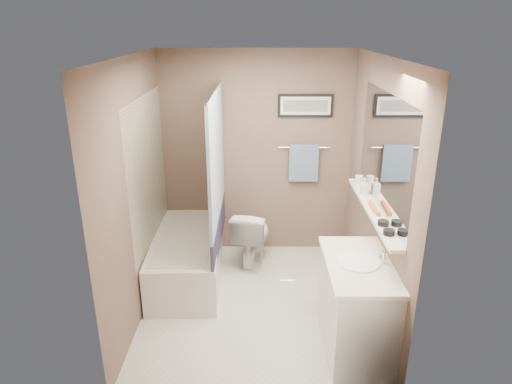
{
  "coord_description": "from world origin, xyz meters",
  "views": [
    {
      "loc": [
        0.02,
        -3.89,
        2.67
      ],
      "look_at": [
        0.0,
        0.15,
        1.15
      ],
      "focal_mm": 32.0,
      "sensor_mm": 36.0,
      "label": 1
    }
  ],
  "objects_px": {
    "vanity": "(357,309)",
    "soap_bottle": "(364,186)",
    "hair_brush_back": "(373,206)",
    "hair_brush_front": "(375,209)",
    "candle_bowl_far": "(383,223)",
    "bathtub": "(187,258)",
    "toilet": "(252,236)",
    "glass_jar": "(359,181)",
    "candle_bowl_near": "(389,232)"
  },
  "relations": [
    {
      "from": "glass_jar",
      "to": "candle_bowl_far",
      "type": "bearing_deg",
      "value": -90.0
    },
    {
      "from": "candle_bowl_near",
      "to": "bathtub",
      "type": "bearing_deg",
      "value": 146.16
    },
    {
      "from": "candle_bowl_near",
      "to": "soap_bottle",
      "type": "distance_m",
      "value": 0.9
    },
    {
      "from": "vanity",
      "to": "candle_bowl_far",
      "type": "distance_m",
      "value": 0.77
    },
    {
      "from": "toilet",
      "to": "candle_bowl_near",
      "type": "relative_size",
      "value": 7.53
    },
    {
      "from": "vanity",
      "to": "glass_jar",
      "type": "bearing_deg",
      "value": 80.05
    },
    {
      "from": "toilet",
      "to": "hair_brush_front",
      "type": "xyz_separation_m",
      "value": [
        1.08,
        -1.11,
        0.8
      ]
    },
    {
      "from": "candle_bowl_near",
      "to": "candle_bowl_far",
      "type": "distance_m",
      "value": 0.17
    },
    {
      "from": "toilet",
      "to": "vanity",
      "type": "relative_size",
      "value": 0.75
    },
    {
      "from": "glass_jar",
      "to": "soap_bottle",
      "type": "relative_size",
      "value": 0.64
    },
    {
      "from": "bathtub",
      "to": "vanity",
      "type": "height_order",
      "value": "vanity"
    },
    {
      "from": "bathtub",
      "to": "candle_bowl_far",
      "type": "height_order",
      "value": "candle_bowl_far"
    },
    {
      "from": "bathtub",
      "to": "candle_bowl_near",
      "type": "bearing_deg",
      "value": -36.06
    },
    {
      "from": "candle_bowl_near",
      "to": "hair_brush_back",
      "type": "relative_size",
      "value": 0.41
    },
    {
      "from": "candle_bowl_far",
      "to": "hair_brush_back",
      "type": "height_order",
      "value": "hair_brush_back"
    },
    {
      "from": "bathtub",
      "to": "toilet",
      "type": "height_order",
      "value": "toilet"
    },
    {
      "from": "bathtub",
      "to": "glass_jar",
      "type": "height_order",
      "value": "glass_jar"
    },
    {
      "from": "hair_brush_front",
      "to": "soap_bottle",
      "type": "distance_m",
      "value": 0.45
    },
    {
      "from": "hair_brush_front",
      "to": "hair_brush_back",
      "type": "relative_size",
      "value": 1.0
    },
    {
      "from": "hair_brush_back",
      "to": "soap_bottle",
      "type": "bearing_deg",
      "value": 90.0
    },
    {
      "from": "hair_brush_front",
      "to": "hair_brush_back",
      "type": "xyz_separation_m",
      "value": [
        0.0,
        0.07,
        0.0
      ]
    },
    {
      "from": "vanity",
      "to": "soap_bottle",
      "type": "bearing_deg",
      "value": 77.46
    },
    {
      "from": "vanity",
      "to": "candle_bowl_near",
      "type": "bearing_deg",
      "value": -14.04
    },
    {
      "from": "bathtub",
      "to": "candle_bowl_far",
      "type": "relative_size",
      "value": 16.67
    },
    {
      "from": "toilet",
      "to": "candle_bowl_far",
      "type": "bearing_deg",
      "value": 139.97
    },
    {
      "from": "candle_bowl_far",
      "to": "hair_brush_front",
      "type": "bearing_deg",
      "value": 90.0
    },
    {
      "from": "vanity",
      "to": "glass_jar",
      "type": "xyz_separation_m",
      "value": [
        0.19,
        1.09,
        0.77
      ]
    },
    {
      "from": "candle_bowl_near",
      "to": "glass_jar",
      "type": "distance_m",
      "value": 1.13
    },
    {
      "from": "bathtub",
      "to": "vanity",
      "type": "bearing_deg",
      "value": -37.96
    },
    {
      "from": "hair_brush_back",
      "to": "soap_bottle",
      "type": "height_order",
      "value": "soap_bottle"
    },
    {
      "from": "candle_bowl_far",
      "to": "hair_brush_back",
      "type": "bearing_deg",
      "value": 90.0
    },
    {
      "from": "hair_brush_front",
      "to": "glass_jar",
      "type": "height_order",
      "value": "glass_jar"
    },
    {
      "from": "toilet",
      "to": "bathtub",
      "type": "bearing_deg",
      "value": 39.1
    },
    {
      "from": "bathtub",
      "to": "hair_brush_back",
      "type": "xyz_separation_m",
      "value": [
        1.79,
        -0.67,
        0.89
      ]
    },
    {
      "from": "toilet",
      "to": "soap_bottle",
      "type": "xyz_separation_m",
      "value": [
        1.08,
        -0.66,
        0.85
      ]
    },
    {
      "from": "toilet",
      "to": "candle_bowl_far",
      "type": "distance_m",
      "value": 1.93
    },
    {
      "from": "toilet",
      "to": "vanity",
      "type": "height_order",
      "value": "vanity"
    },
    {
      "from": "candle_bowl_near",
      "to": "hair_brush_back",
      "type": "xyz_separation_m",
      "value": [
        0.0,
        0.52,
        0.0
      ]
    },
    {
      "from": "soap_bottle",
      "to": "hair_brush_back",
      "type": "bearing_deg",
      "value": -90.0
    },
    {
      "from": "candle_bowl_far",
      "to": "soap_bottle",
      "type": "distance_m",
      "value": 0.73
    },
    {
      "from": "bathtub",
      "to": "glass_jar",
      "type": "xyz_separation_m",
      "value": [
        1.79,
        -0.06,
        0.92
      ]
    },
    {
      "from": "candle_bowl_far",
      "to": "glass_jar",
      "type": "height_order",
      "value": "glass_jar"
    },
    {
      "from": "vanity",
      "to": "hair_brush_back",
      "type": "xyz_separation_m",
      "value": [
        0.19,
        0.48,
        0.74
      ]
    },
    {
      "from": "soap_bottle",
      "to": "candle_bowl_far",
      "type": "bearing_deg",
      "value": -90.0
    },
    {
      "from": "bathtub",
      "to": "soap_bottle",
      "type": "bearing_deg",
      "value": -11.73
    },
    {
      "from": "hair_brush_back",
      "to": "glass_jar",
      "type": "distance_m",
      "value": 0.61
    },
    {
      "from": "hair_brush_back",
      "to": "bathtub",
      "type": "bearing_deg",
      "value": 159.33
    },
    {
      "from": "vanity",
      "to": "toilet",
      "type": "bearing_deg",
      "value": 120.33
    },
    {
      "from": "toilet",
      "to": "candle_bowl_near",
      "type": "xyz_separation_m",
      "value": [
        1.08,
        -1.56,
        0.8
      ]
    },
    {
      "from": "candle_bowl_far",
      "to": "vanity",
      "type": "bearing_deg",
      "value": -145.37
    }
  ]
}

